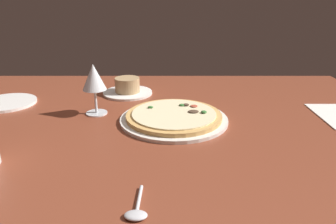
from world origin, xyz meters
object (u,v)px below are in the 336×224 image
object	(u,v)px
ramekin_on_saucer	(127,88)
wine_glass_far	(93,79)
pizza_main	(173,117)
side_plate	(6,103)
spoon	(136,211)

from	to	relation	value
ramekin_on_saucer	wine_glass_far	xyz separation A→B (cm)	(-7.27, -20.74, 8.81)
ramekin_on_saucer	wine_glass_far	bearing A→B (deg)	-109.31
pizza_main	ramekin_on_saucer	bearing A→B (deg)	122.17
pizza_main	wine_glass_far	bearing A→B (deg)	165.90
pizza_main	wine_glass_far	world-z (taller)	wine_glass_far
wine_glass_far	ramekin_on_saucer	bearing A→B (deg)	70.69
ramekin_on_saucer	wine_glass_far	distance (cm)	23.68
side_plate	spoon	distance (cm)	75.77
ramekin_on_saucer	spoon	xyz separation A→B (cm)	(9.69, -68.86, -1.84)
ramekin_on_saucer	spoon	distance (cm)	69.56
side_plate	spoon	size ratio (longest dim) A/B	1.90
ramekin_on_saucer	spoon	bearing A→B (deg)	-81.99
ramekin_on_saucer	wine_glass_far	world-z (taller)	wine_glass_far
ramekin_on_saucer	side_plate	size ratio (longest dim) A/B	0.94
side_plate	ramekin_on_saucer	bearing A→B (deg)	16.15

